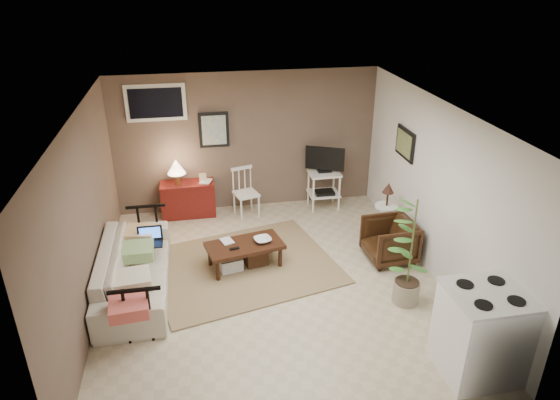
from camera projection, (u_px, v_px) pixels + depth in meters
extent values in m
plane|color=#C1B293|center=(271.00, 283.00, 6.84)|extent=(5.00, 5.00, 0.00)
cube|color=black|center=(214.00, 130.00, 8.33)|extent=(0.50, 0.03, 0.60)
cube|color=black|center=(405.00, 143.00, 7.48)|extent=(0.03, 0.60, 0.45)
cube|color=white|center=(156.00, 103.00, 7.97)|extent=(0.96, 0.03, 0.60)
cube|color=#987B58|center=(243.00, 266.00, 7.19)|extent=(2.92, 2.54, 0.02)
cube|color=#33150D|center=(245.00, 245.00, 7.05)|extent=(1.15, 0.76, 0.05)
cylinder|color=#33150D|center=(218.00, 271.00, 6.80)|extent=(0.06, 0.06, 0.34)
cylinder|color=#33150D|center=(280.00, 257.00, 7.12)|extent=(0.06, 0.06, 0.34)
cylinder|color=#33150D|center=(210.00, 256.00, 7.14)|extent=(0.06, 0.06, 0.34)
cylinder|color=#33150D|center=(270.00, 244.00, 7.46)|extent=(0.06, 0.06, 0.34)
cube|color=black|center=(234.00, 248.00, 6.90)|extent=(0.14, 0.07, 0.02)
cube|color=#402217|center=(256.00, 257.00, 7.20)|extent=(0.36, 0.32, 0.23)
cube|color=silver|center=(230.00, 264.00, 7.08)|extent=(0.36, 0.32, 0.20)
imported|color=beige|center=(133.00, 262.00, 6.52)|extent=(0.64, 2.18, 0.85)
cube|color=black|center=(150.00, 244.00, 6.81)|extent=(0.34, 0.23, 0.02)
cube|color=black|center=(150.00, 233.00, 6.87)|extent=(0.34, 0.02, 0.21)
cube|color=blue|center=(150.00, 233.00, 6.86)|extent=(0.28, 0.00, 0.17)
cube|color=maroon|center=(188.00, 199.00, 8.57)|extent=(0.91, 0.40, 0.60)
cylinder|color=olive|center=(177.00, 179.00, 8.34)|extent=(0.10, 0.10, 0.20)
cone|color=#FFDBB7|center=(176.00, 167.00, 8.25)|extent=(0.30, 0.30, 0.24)
cube|color=tan|center=(203.00, 177.00, 8.48)|extent=(0.12, 0.02, 0.15)
cube|color=white|center=(246.00, 194.00, 8.54)|extent=(0.47, 0.47, 0.04)
cylinder|color=white|center=(241.00, 210.00, 8.43)|extent=(0.03, 0.03, 0.38)
cylinder|color=white|center=(259.00, 207.00, 8.56)|extent=(0.03, 0.03, 0.38)
cylinder|color=white|center=(234.00, 203.00, 8.69)|extent=(0.03, 0.03, 0.38)
cylinder|color=white|center=(251.00, 199.00, 8.82)|extent=(0.03, 0.03, 0.38)
cube|color=white|center=(242.00, 168.00, 8.50)|extent=(0.37, 0.14, 0.05)
cube|color=white|center=(324.00, 173.00, 8.69)|extent=(0.53, 0.44, 0.04)
cube|color=white|center=(323.00, 193.00, 8.86)|extent=(0.53, 0.44, 0.03)
cylinder|color=white|center=(313.00, 195.00, 8.63)|extent=(0.03, 0.03, 0.68)
cylinder|color=white|center=(339.00, 193.00, 8.70)|extent=(0.03, 0.03, 0.68)
cylinder|color=white|center=(308.00, 187.00, 8.95)|extent=(0.03, 0.03, 0.68)
cylinder|color=white|center=(333.00, 185.00, 9.03)|extent=(0.03, 0.03, 0.68)
cube|color=black|center=(324.00, 171.00, 8.67)|extent=(0.24, 0.14, 0.03)
cube|color=black|center=(325.00, 159.00, 8.58)|extent=(0.64, 0.33, 0.41)
cube|color=#DBA955|center=(325.00, 159.00, 8.58)|extent=(0.53, 0.25, 0.33)
cube|color=black|center=(324.00, 193.00, 8.81)|extent=(0.34, 0.24, 0.10)
cylinder|color=white|center=(383.00, 237.00, 7.95)|extent=(0.25, 0.25, 0.03)
cylinder|color=white|center=(385.00, 222.00, 7.84)|extent=(0.05, 0.05, 0.54)
cylinder|color=white|center=(387.00, 206.00, 7.72)|extent=(0.36, 0.36, 0.03)
cylinder|color=black|center=(387.00, 198.00, 7.66)|extent=(0.03, 0.03, 0.23)
cone|color=#361D16|center=(388.00, 188.00, 7.59)|extent=(0.18, 0.18, 0.16)
imported|color=black|center=(390.00, 239.00, 7.25)|extent=(0.66, 0.70, 0.69)
cylinder|color=gray|center=(406.00, 292.00, 6.40)|extent=(0.33, 0.33, 0.30)
cylinder|color=#4C602D|center=(412.00, 242.00, 6.08)|extent=(0.02, 0.02, 1.16)
cube|color=white|center=(481.00, 334.00, 5.16)|extent=(0.76, 0.71, 0.98)
cube|color=silver|center=(490.00, 294.00, 4.94)|extent=(0.78, 0.73, 0.03)
cylinder|color=black|center=(484.00, 305.00, 4.75)|extent=(0.17, 0.17, 0.01)
cylinder|color=black|center=(517.00, 301.00, 4.81)|extent=(0.17, 0.17, 0.01)
cylinder|color=black|center=(465.00, 284.00, 5.06)|extent=(0.17, 0.17, 0.01)
cylinder|color=black|center=(496.00, 281.00, 5.11)|extent=(0.17, 0.17, 0.01)
imported|color=#33150D|center=(263.00, 234.00, 7.04)|extent=(0.25, 0.11, 0.24)
imported|color=#33150D|center=(221.00, 236.00, 7.02)|extent=(0.15, 0.06, 0.21)
imported|color=#33150D|center=(200.00, 175.00, 8.44)|extent=(0.18, 0.09, 0.24)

